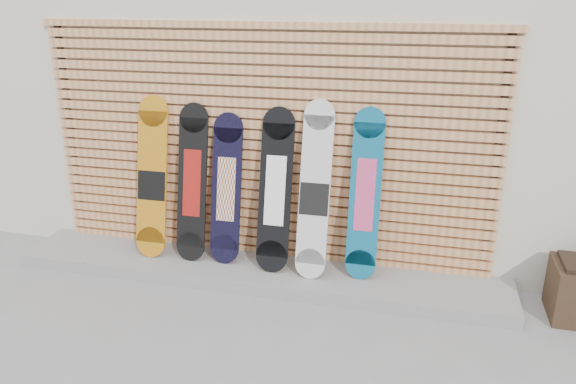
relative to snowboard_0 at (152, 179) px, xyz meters
The scene contains 10 objects.
ground 1.67m from the snowboard_0, 32.45° to the right, with size 80.00×80.00×0.00m, color gray.
building 3.36m from the snowboard_0, 58.11° to the left, with size 12.00×5.00×3.60m, color beige.
concrete_step 1.33m from the snowboard_0, ahead, with size 4.60×0.70×0.12m, color gray.
slat_wall 1.13m from the snowboard_0, 11.09° to the left, with size 4.26×0.08×2.29m.
snowboard_0 is the anchor object (origin of this frame).
snowboard_1 0.40m from the snowboard_0, ahead, with size 0.28×0.33×1.46m.
snowboard_2 0.74m from the snowboard_0, ahead, with size 0.28×0.31×1.39m.
snowboard_3 1.21m from the snowboard_0, ahead, with size 0.30×0.37×1.46m.
snowboard_4 1.58m from the snowboard_0, ahead, with size 0.27×0.41×1.55m.
snowboard_5 2.01m from the snowboard_0, ahead, with size 0.27×0.30×1.50m.
Camera 1 is at (1.27, -3.81, 2.54)m, focal length 35.00 mm.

